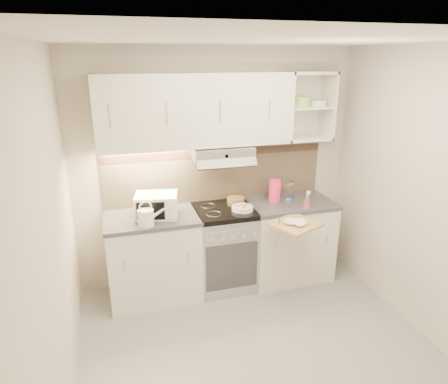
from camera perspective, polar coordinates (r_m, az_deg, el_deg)
The scene contains 17 objects.
ground at distance 3.70m, azimuth 5.13°, elevation -21.67°, with size 3.00×3.00×0.00m, color gray.
room_shell at distance 3.25m, azimuth 3.66°, elevation 5.09°, with size 3.04×2.84×2.52m.
base_cabinet_left at distance 4.20m, azimuth -10.02°, elevation -9.37°, with size 0.90×0.60×0.86m, color silver.
worktop_left at distance 4.01m, azimuth -10.38°, elevation -3.70°, with size 0.92×0.62×0.04m, color #47474C.
base_cabinet_right at distance 4.57m, azimuth 9.12°, elevation -6.89°, with size 0.90×0.60×0.86m, color silver.
worktop_right at distance 4.39m, azimuth 9.42°, elevation -1.59°, with size 0.92×0.62×0.04m, color #47474C.
electric_range at distance 4.32m, azimuth -0.02°, elevation -7.94°, with size 0.60×0.60×0.90m.
microwave at distance 3.95m, azimuth -9.60°, elevation -1.91°, with size 0.45×0.37×0.23m.
watering_can at distance 3.76m, azimuth -10.96°, elevation -3.49°, with size 0.29×0.15×0.25m.
plate_stack at distance 4.09m, azimuth 2.65°, elevation -2.32°, with size 0.22×0.22×0.05m.
bread_loaf at distance 4.32m, azimuth 1.68°, elevation -1.10°, with size 0.19×0.19×0.05m, color #A26441.
pink_pitcher at distance 4.31m, azimuth 7.26°, elevation 0.14°, with size 0.13×0.12×0.25m.
glass_jar at distance 4.42m, azimuth 9.24°, elevation 0.21°, with size 0.11×0.11×0.20m.
spice_jar at distance 4.21m, azimuth 9.21°, elevation -1.53°, with size 0.06×0.06×0.09m.
spray_bottle at distance 4.21m, azimuth 11.77°, elevation -1.24°, with size 0.08×0.08×0.20m.
cutting_board at distance 3.89m, azimuth 10.16°, elevation -4.56°, with size 0.42×0.38×0.02m, color tan.
dish_towel at distance 3.84m, azimuth 10.09°, elevation -4.16°, with size 0.24×0.20×0.06m, color white, non-canonical shape.
Camera 1 is at (-1.08, -2.60, 2.40)m, focal length 32.00 mm.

